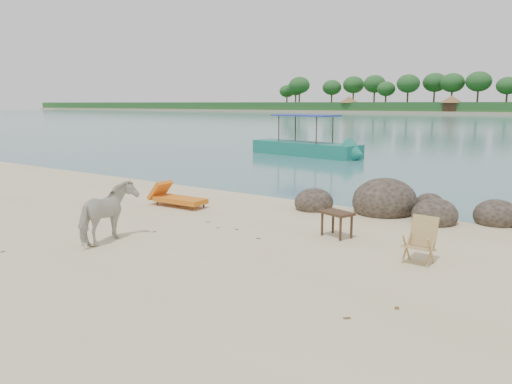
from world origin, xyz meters
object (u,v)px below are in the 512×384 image
at_px(side_table, 337,226).
at_px(deck_chair, 419,243).
at_px(cow, 108,215).
at_px(boulders, 401,207).
at_px(lounge_chair, 180,198).
at_px(boat_near, 305,122).

distance_m(side_table, deck_chair, 2.12).
relative_size(cow, deck_chair, 1.76).
bearing_deg(boulders, deck_chair, -66.11).
relative_size(lounge_chair, boat_near, 0.25).
distance_m(cow, deck_chair, 6.05).
xyz_separation_m(cow, side_table, (3.60, 3.07, -0.34)).
xyz_separation_m(lounge_chair, boat_near, (-4.48, 14.50, 1.53)).
relative_size(deck_chair, boat_near, 0.11).
bearing_deg(side_table, boulders, 101.87).
height_order(lounge_chair, boat_near, boat_near).
height_order(boulders, boat_near, boat_near).
xyz_separation_m(side_table, boat_near, (-9.38, 14.84, 1.54)).
xyz_separation_m(boulders, cow, (-3.93, -6.05, 0.38)).
bearing_deg(side_table, boat_near, 140.44).
height_order(boulders, side_table, boulders).
bearing_deg(boat_near, lounge_chair, -63.58).
relative_size(side_table, boat_near, 0.09).
height_order(side_table, boat_near, boat_near).
xyz_separation_m(boulders, deck_chair, (1.65, -3.73, 0.18)).
bearing_deg(lounge_chair, boat_near, 104.59).
xyz_separation_m(cow, deck_chair, (5.58, 2.32, -0.20)).
relative_size(cow, side_table, 2.14).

